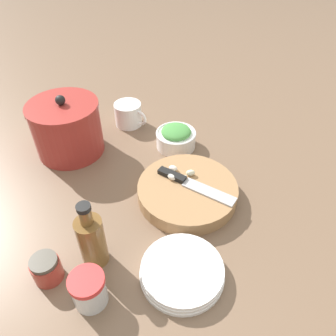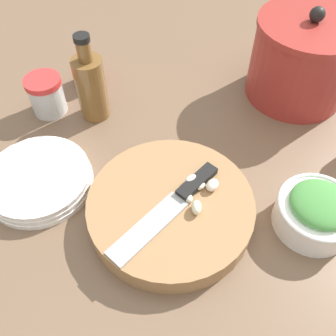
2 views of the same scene
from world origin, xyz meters
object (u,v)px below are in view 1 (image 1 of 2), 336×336
Objects in this scene: honey_jar at (47,269)px; oil_bottle at (92,240)px; herb_bowl at (176,137)px; chef_knife at (191,183)px; cutting_board at (188,190)px; plate_stack at (182,271)px; coffee_mug at (129,114)px; stock_pot at (67,128)px; spice_jar at (89,290)px; garlic_cloves at (179,173)px.

oil_bottle is (0.06, -0.08, 0.04)m from honey_jar.
chef_knife is at bearing -158.68° from herb_bowl.
cutting_board reaches higher than plate_stack.
stock_pot reaches higher than coffee_mug.
oil_bottle reaches higher than herb_bowl.
oil_bottle is at bearing 168.40° from herb_bowl.
coffee_mug is (0.63, 0.12, -0.00)m from spice_jar.
oil_bottle reaches higher than honey_jar.
plate_stack is at bearing -89.57° from oil_bottle.
plate_stack is 0.28m from honey_jar.
honey_jar reaches higher than chef_knife.
herb_bowl is 0.46m from plate_stack.
spice_jar reaches higher than plate_stack.
garlic_cloves is at bearing -33.11° from honey_jar.
oil_bottle reaches higher than garlic_cloves.
cutting_board is 1.45× the size of plate_stack.
chef_knife is 0.40m from coffee_mug.
chef_knife is 2.81× the size of garlic_cloves.
cutting_board is 3.39× the size of spice_jar.
stock_pot reaches higher than chef_knife.
stock_pot is at bearing 49.79° from plate_stack.
herb_bowl is 0.54m from honey_jar.
plate_stack is at bearing -130.21° from stock_pot.
herb_bowl is at bearing -11.60° from oil_bottle.
garlic_cloves is 0.38m from spice_jar.
cutting_board is at bearing -139.06° from coffee_mug.
oil_bottle is (0.09, 0.03, 0.03)m from spice_jar.
cutting_board is 4.28× the size of honey_jar.
plate_stack is (-0.45, -0.10, -0.02)m from herb_bowl.
herb_bowl is 0.61× the size of stock_pot.
oil_bottle is at bearing -147.86° from stock_pot.
stock_pot reaches higher than herb_bowl.
spice_jar is 0.66× the size of coffee_mug.
chef_knife reaches higher than cutting_board.
stock_pot reaches higher than plate_stack.
oil_bottle is (-0.24, 0.17, 0.03)m from chef_knife.
cutting_board is at bearing -106.83° from stock_pot.
garlic_cloves is 1.26× the size of honey_jar.
herb_bowl reaches higher than honey_jar.
stock_pot is at bearing 18.77° from honey_jar.
oil_bottle is at bearing -15.80° from chef_knife.
stock_pot reaches higher than cutting_board.
spice_jar is 0.51m from stock_pot.
stock_pot is (0.42, 0.14, 0.05)m from honey_jar.
spice_jar is at bearing 157.12° from cutting_board.
chef_knife is 2.80× the size of spice_jar.
chef_knife is 0.24m from plate_stack.
herb_bowl is 1.06× the size of coffee_mug.
cutting_board is 0.24m from plate_stack.
chef_knife is 1.73× the size of herb_bowl.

